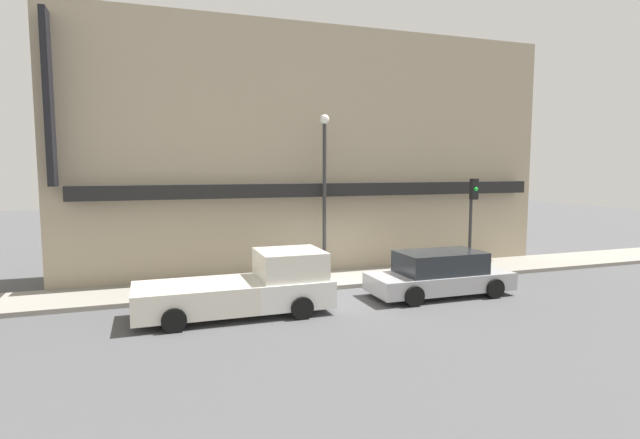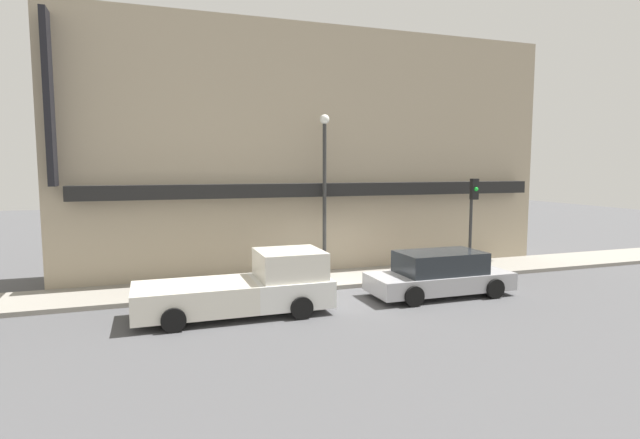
# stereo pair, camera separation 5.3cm
# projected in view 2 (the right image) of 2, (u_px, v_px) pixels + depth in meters

# --- Properties ---
(ground_plane) EXTENTS (80.00, 80.00, 0.00)m
(ground_plane) POSITION_uv_depth(u_px,v_px,m) (350.00, 289.00, 17.35)
(ground_plane) COLOR #4C4C4F
(sidewalk) EXTENTS (36.00, 2.62, 0.15)m
(sidewalk) POSITION_uv_depth(u_px,v_px,m) (336.00, 279.00, 18.58)
(sidewalk) COLOR gray
(sidewalk) RESTS_ON ground
(building) EXTENTS (19.80, 3.80, 9.64)m
(building) POSITION_uv_depth(u_px,v_px,m) (312.00, 153.00, 20.70)
(building) COLOR tan
(building) RESTS_ON ground
(pickup_truck) EXTENTS (5.52, 2.22, 1.78)m
(pickup_truck) POSITION_uv_depth(u_px,v_px,m) (247.00, 287.00, 14.33)
(pickup_truck) COLOR white
(pickup_truck) RESTS_ON ground
(parked_car) EXTENTS (4.75, 2.03, 1.46)m
(parked_car) POSITION_uv_depth(u_px,v_px,m) (440.00, 274.00, 16.40)
(parked_car) COLOR #ADADB2
(parked_car) RESTS_ON ground
(fire_hydrant) EXTENTS (0.20, 0.20, 0.62)m
(fire_hydrant) POSITION_uv_depth(u_px,v_px,m) (403.00, 267.00, 18.88)
(fire_hydrant) COLOR red
(fire_hydrant) RESTS_ON sidewalk
(street_lamp) EXTENTS (0.36, 0.36, 6.00)m
(street_lamp) POSITION_uv_depth(u_px,v_px,m) (325.00, 177.00, 18.54)
(street_lamp) COLOR #2D2D2D
(street_lamp) RESTS_ON sidewalk
(traffic_light) EXTENTS (0.28, 0.42, 3.63)m
(traffic_light) POSITION_uv_depth(u_px,v_px,m) (472.00, 208.00, 19.26)
(traffic_light) COLOR #2D2D2D
(traffic_light) RESTS_ON sidewalk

